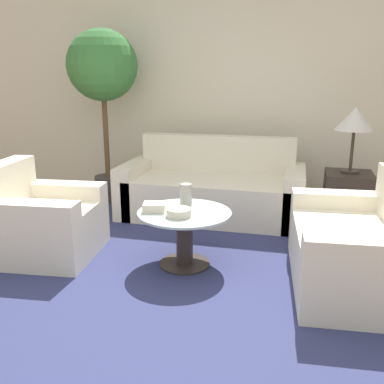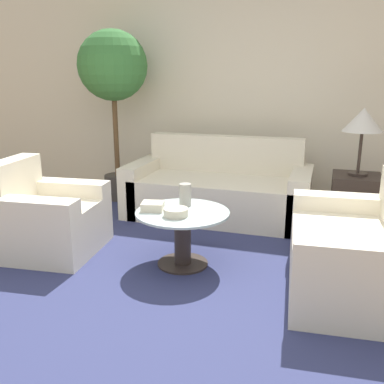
{
  "view_description": "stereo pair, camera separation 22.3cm",
  "coord_description": "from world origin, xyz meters",
  "px_view_note": "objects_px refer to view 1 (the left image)",
  "views": [
    {
      "loc": [
        0.79,
        -2.37,
        1.5
      ],
      "look_at": [
        -0.04,
        0.98,
        0.55
      ],
      "focal_mm": 40.0,
      "sensor_mm": 36.0,
      "label": 1
    },
    {
      "loc": [
        1.0,
        -2.31,
        1.5
      ],
      "look_at": [
        -0.04,
        0.98,
        0.55
      ],
      "focal_mm": 40.0,
      "sensor_mm": 36.0,
      "label": 2
    }
  ],
  "objects_px": {
    "sofa_main": "(213,190)",
    "potted_plant": "(103,73)",
    "loveseat": "(364,250)",
    "coffee_table": "(185,231)",
    "armchair": "(41,224)",
    "book_stack": "(154,207)",
    "table_lamp": "(355,120)",
    "vase": "(186,195)",
    "bowl": "(179,212)"
  },
  "relations": [
    {
      "from": "armchair",
      "to": "vase",
      "type": "relative_size",
      "value": 4.76
    },
    {
      "from": "loveseat",
      "to": "potted_plant",
      "type": "distance_m",
      "value": 3.41
    },
    {
      "from": "sofa_main",
      "to": "coffee_table",
      "type": "height_order",
      "value": "sofa_main"
    },
    {
      "from": "vase",
      "to": "book_stack",
      "type": "bearing_deg",
      "value": -136.5
    },
    {
      "from": "vase",
      "to": "bowl",
      "type": "bearing_deg",
      "value": -86.56
    },
    {
      "from": "armchair",
      "to": "potted_plant",
      "type": "distance_m",
      "value": 2.08
    },
    {
      "from": "sofa_main",
      "to": "loveseat",
      "type": "xyz_separation_m",
      "value": [
        1.38,
        -1.37,
        -0.0
      ]
    },
    {
      "from": "table_lamp",
      "to": "potted_plant",
      "type": "xyz_separation_m",
      "value": [
        -2.74,
        0.35,
        0.43
      ]
    },
    {
      "from": "loveseat",
      "to": "book_stack",
      "type": "xyz_separation_m",
      "value": [
        -1.58,
        -0.02,
        0.21
      ]
    },
    {
      "from": "armchair",
      "to": "vase",
      "type": "distance_m",
      "value": 1.27
    },
    {
      "from": "vase",
      "to": "loveseat",
      "type": "bearing_deg",
      "value": -7.48
    },
    {
      "from": "book_stack",
      "to": "sofa_main",
      "type": "bearing_deg",
      "value": 68.93
    },
    {
      "from": "loveseat",
      "to": "coffee_table",
      "type": "relative_size",
      "value": 1.77
    },
    {
      "from": "coffee_table",
      "to": "vase",
      "type": "bearing_deg",
      "value": 100.47
    },
    {
      "from": "armchair",
      "to": "vase",
      "type": "xyz_separation_m",
      "value": [
        1.22,
        0.23,
        0.27
      ]
    },
    {
      "from": "sofa_main",
      "to": "potted_plant",
      "type": "xyz_separation_m",
      "value": [
        -1.35,
        0.24,
        1.24
      ]
    },
    {
      "from": "potted_plant",
      "to": "bowl",
      "type": "height_order",
      "value": "potted_plant"
    },
    {
      "from": "loveseat",
      "to": "coffee_table",
      "type": "distance_m",
      "value": 1.35
    },
    {
      "from": "sofa_main",
      "to": "vase",
      "type": "bearing_deg",
      "value": -89.74
    },
    {
      "from": "coffee_table",
      "to": "bowl",
      "type": "distance_m",
      "value": 0.23
    },
    {
      "from": "coffee_table",
      "to": "bowl",
      "type": "height_order",
      "value": "bowl"
    },
    {
      "from": "coffee_table",
      "to": "vase",
      "type": "relative_size",
      "value": 4.02
    },
    {
      "from": "table_lamp",
      "to": "bowl",
      "type": "xyz_separation_m",
      "value": [
        -1.36,
        -1.36,
        -0.59
      ]
    },
    {
      "from": "table_lamp",
      "to": "bowl",
      "type": "height_order",
      "value": "table_lamp"
    },
    {
      "from": "book_stack",
      "to": "vase",
      "type": "bearing_deg",
      "value": 30.69
    },
    {
      "from": "table_lamp",
      "to": "potted_plant",
      "type": "height_order",
      "value": "potted_plant"
    },
    {
      "from": "sofa_main",
      "to": "potted_plant",
      "type": "distance_m",
      "value": 1.85
    },
    {
      "from": "loveseat",
      "to": "coffee_table",
      "type": "height_order",
      "value": "loveseat"
    },
    {
      "from": "table_lamp",
      "to": "sofa_main",
      "type": "bearing_deg",
      "value": 175.7
    },
    {
      "from": "armchair",
      "to": "book_stack",
      "type": "height_order",
      "value": "armchair"
    },
    {
      "from": "armchair",
      "to": "coffee_table",
      "type": "bearing_deg",
      "value": -92.03
    },
    {
      "from": "sofa_main",
      "to": "coffee_table",
      "type": "xyz_separation_m",
      "value": [
        0.03,
        -1.35,
        0.02
      ]
    },
    {
      "from": "sofa_main",
      "to": "armchair",
      "type": "relative_size",
      "value": 2.19
    },
    {
      "from": "sofa_main",
      "to": "loveseat",
      "type": "height_order",
      "value": "sofa_main"
    },
    {
      "from": "bowl",
      "to": "loveseat",
      "type": "bearing_deg",
      "value": 4.0
    },
    {
      "from": "loveseat",
      "to": "bowl",
      "type": "distance_m",
      "value": 1.38
    },
    {
      "from": "armchair",
      "to": "coffee_table",
      "type": "xyz_separation_m",
      "value": [
        1.24,
        0.08,
        0.02
      ]
    },
    {
      "from": "vase",
      "to": "sofa_main",
      "type": "bearing_deg",
      "value": 90.26
    },
    {
      "from": "loveseat",
      "to": "table_lamp",
      "type": "relative_size",
      "value": 2.08
    },
    {
      "from": "sofa_main",
      "to": "loveseat",
      "type": "bearing_deg",
      "value": -44.82
    },
    {
      "from": "table_lamp",
      "to": "book_stack",
      "type": "bearing_deg",
      "value": -141.01
    },
    {
      "from": "loveseat",
      "to": "table_lamp",
      "type": "xyz_separation_m",
      "value": [
        0.0,
        1.27,
        0.8
      ]
    },
    {
      "from": "coffee_table",
      "to": "table_lamp",
      "type": "distance_m",
      "value": 2.0
    },
    {
      "from": "armchair",
      "to": "book_stack",
      "type": "distance_m",
      "value": 1.03
    },
    {
      "from": "bowl",
      "to": "book_stack",
      "type": "height_order",
      "value": "book_stack"
    },
    {
      "from": "bowl",
      "to": "potted_plant",
      "type": "bearing_deg",
      "value": 128.76
    },
    {
      "from": "sofa_main",
      "to": "book_stack",
      "type": "bearing_deg",
      "value": -98.26
    },
    {
      "from": "coffee_table",
      "to": "book_stack",
      "type": "bearing_deg",
      "value": -169.88
    },
    {
      "from": "sofa_main",
      "to": "vase",
      "type": "height_order",
      "value": "sofa_main"
    },
    {
      "from": "armchair",
      "to": "potted_plant",
      "type": "bearing_deg",
      "value": -0.71
    }
  ]
}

